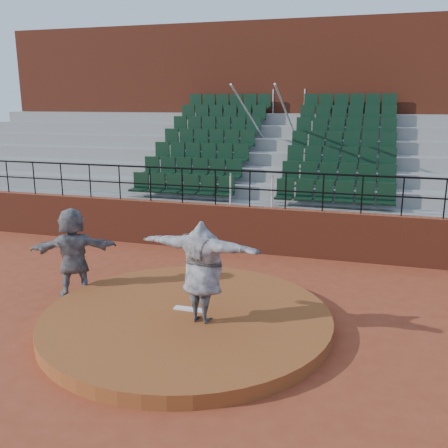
{
  "coord_description": "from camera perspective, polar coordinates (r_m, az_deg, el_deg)",
  "views": [
    {
      "loc": [
        3.2,
        -8.23,
        4.18
      ],
      "look_at": [
        0.0,
        2.5,
        1.4
      ],
      "focal_mm": 40.0,
      "sensor_mm": 36.0,
      "label": 1
    }
  ],
  "objects": [
    {
      "name": "ground",
      "position": [
        9.77,
        -4.27,
        -11.43
      ],
      "size": [
        90.0,
        90.0,
        0.0
      ],
      "primitive_type": "plane",
      "color": "brown",
      "rests_on": "ground"
    },
    {
      "name": "pitching_rubber",
      "position": [
        9.79,
        -3.98,
        -9.67
      ],
      "size": [
        0.6,
        0.15,
        0.03
      ],
      "primitive_type": "cube",
      "color": "white",
      "rests_on": "pitchers_mound"
    },
    {
      "name": "boundary_wall",
      "position": [
        14.07,
        2.91,
        -0.61
      ],
      "size": [
        24.0,
        0.3,
        1.3
      ],
      "primitive_type": "cube",
      "color": "maroon",
      "rests_on": "ground"
    },
    {
      "name": "pitcher",
      "position": [
        9.0,
        -2.5,
        -5.47
      ],
      "size": [
        2.38,
        0.94,
        1.89
      ],
      "primitive_type": "imported",
      "rotation": [
        0.0,
        0.0,
        3.01
      ],
      "color": "black",
      "rests_on": "pitchers_mound"
    },
    {
      "name": "press_box_facade",
      "position": [
        21.09,
        8.03,
        12.1
      ],
      "size": [
        24.0,
        3.0,
        7.1
      ],
      "primitive_type": "cube",
      "color": "maroon",
      "rests_on": "ground"
    },
    {
      "name": "pitchers_mound",
      "position": [
        9.72,
        -4.28,
        -10.76
      ],
      "size": [
        5.5,
        5.5,
        0.25
      ],
      "primitive_type": "cylinder",
      "color": "brown",
      "rests_on": "ground"
    },
    {
      "name": "seating_deck",
      "position": [
        17.4,
        5.8,
        4.82
      ],
      "size": [
        24.0,
        5.97,
        4.63
      ],
      "color": "gray",
      "rests_on": "ground"
    },
    {
      "name": "wall_railing",
      "position": [
        13.78,
        2.98,
        4.95
      ],
      "size": [
        24.04,
        0.05,
        1.03
      ],
      "color": "black",
      "rests_on": "boundary_wall"
    },
    {
      "name": "fielder",
      "position": [
        11.29,
        -16.84,
        -3.09
      ],
      "size": [
        1.89,
        1.37,
        1.98
      ],
      "primitive_type": "imported",
      "rotation": [
        0.0,
        0.0,
        3.63
      ],
      "color": "black",
      "rests_on": "ground"
    }
  ]
}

